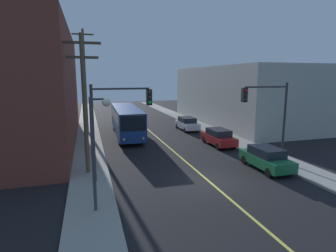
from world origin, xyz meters
The scene contains 16 objects.
ground_plane centered at (0.00, 0.00, 0.00)m, with size 120.00×120.00×0.00m, color black.
sidewalk_left centered at (-7.25, 10.00, 0.07)m, with size 2.50×90.00×0.15m, color gray.
sidewalk_right centered at (7.25, 10.00, 0.07)m, with size 2.50×90.00×0.15m, color gray.
lane_stripe_center centered at (0.00, 15.00, 0.01)m, with size 0.16×60.00×0.01m, color #D8CC4C.
building_left_brick centered at (-13.49, 13.90, 5.47)m, with size 10.00×23.16×10.95m.
building_right_warehouse centered at (14.49, 20.18, 3.97)m, with size 12.00×24.40×7.94m.
city_bus centered at (-3.07, 15.55, 1.82)m, with size 2.88×12.21×3.20m.
parked_car_green centered at (4.90, 1.07, 0.84)m, with size 1.86×4.42×1.62m.
parked_car_red centered at (4.80, 8.38, 0.84)m, with size 1.87×4.42×1.62m.
parked_car_white centered at (4.62, 16.65, 0.84)m, with size 1.85×4.42×1.62m.
utility_pole_near centered at (-7.37, 3.59, 5.20)m, with size 2.40×0.28×9.13m.
utility_pole_mid centered at (-7.32, 18.75, 6.57)m, with size 2.40×0.28×11.78m.
traffic_signal_left_corner centered at (-5.41, 1.77, 4.30)m, with size 3.75×0.48×6.00m.
traffic_signal_right_corner centered at (5.41, 1.96, 4.30)m, with size 3.75×0.48×6.00m.
street_lamp_left centered at (-6.83, -2.17, 3.74)m, with size 0.98×0.40×5.50m.
fire_hydrant centered at (6.85, 4.77, 0.58)m, with size 0.44×0.26×0.84m.
Camera 1 is at (-7.19, -15.20, 6.55)m, focal length 29.50 mm.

